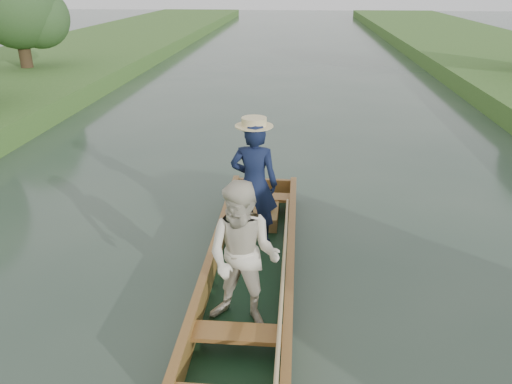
{
  "coord_description": "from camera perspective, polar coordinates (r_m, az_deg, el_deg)",
  "views": [
    {
      "loc": [
        0.53,
        -5.73,
        3.68
      ],
      "look_at": [
        0.0,
        0.6,
        0.95
      ],
      "focal_mm": 35.0,
      "sensor_mm": 36.0,
      "label": 1
    }
  ],
  "objects": [
    {
      "name": "punt",
      "position": [
        6.39,
        -0.67,
        -5.06
      ],
      "size": [
        1.13,
        5.09,
        1.95
      ],
      "color": "black",
      "rests_on": "ground"
    },
    {
      "name": "trees_far",
      "position": [
        16.03,
        -5.11,
        19.25
      ],
      "size": [
        22.62,
        9.7,
        4.44
      ],
      "color": "#47331E",
      "rests_on": "ground"
    },
    {
      "name": "ground",
      "position": [
        6.83,
        -0.43,
        -9.34
      ],
      "size": [
        120.0,
        120.0,
        0.0
      ],
      "primitive_type": "plane",
      "color": "#283D30",
      "rests_on": "ground"
    }
  ]
}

